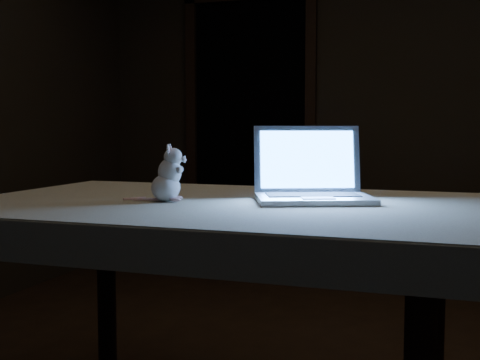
% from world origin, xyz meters
% --- Properties ---
extents(back_wall, '(4.50, 0.04, 2.60)m').
position_xyz_m(back_wall, '(0.00, 2.50, 1.30)').
color(back_wall, black).
rests_on(back_wall, ground).
extents(doorway, '(1.06, 0.36, 2.13)m').
position_xyz_m(doorway, '(-1.10, 2.50, 1.06)').
color(doorway, black).
rests_on(doorway, back_wall).
extents(table, '(1.56, 1.02, 0.82)m').
position_xyz_m(table, '(-0.30, -0.42, 0.41)').
color(table, black).
rests_on(table, floor).
extents(tablecloth, '(1.78, 1.31, 0.11)m').
position_xyz_m(tablecloth, '(-0.38, -0.38, 0.78)').
color(tablecloth, beige).
rests_on(tablecloth, table).
extents(laptop, '(0.45, 0.43, 0.25)m').
position_xyz_m(laptop, '(-0.01, -0.34, 0.96)').
color(laptop, '#BBBCC0').
rests_on(laptop, tablecloth).
extents(plush_mouse, '(0.13, 0.13, 0.18)m').
position_xyz_m(plush_mouse, '(-0.46, -0.48, 0.92)').
color(plush_mouse, silver).
rests_on(plush_mouse, tablecloth).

